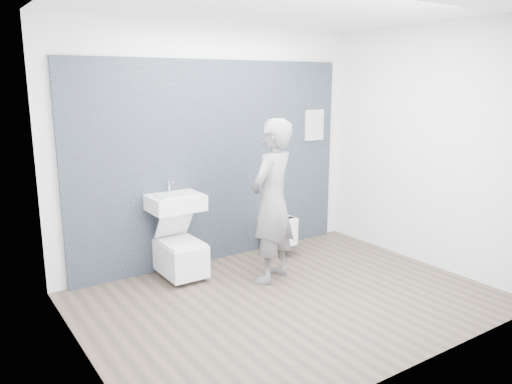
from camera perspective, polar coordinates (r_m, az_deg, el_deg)
ground at (r=5.17m, az=3.79°, el=-12.11°), size 4.00×4.00×0.00m
room_shell at (r=4.72m, az=4.10°, el=7.48°), size 4.00×4.00×4.00m
tile_wall at (r=6.31m, az=-4.45°, el=-7.47°), size 3.60×0.06×2.40m
washbasin at (r=5.57m, az=-9.18°, el=-1.15°), size 0.58×0.43×0.43m
toilet_square at (r=5.66m, az=-8.61°, el=-7.20°), size 0.42×0.61×0.75m
toilet_rounded at (r=6.34m, az=2.80°, el=-4.24°), size 0.33×0.56×0.30m
info_placard at (r=7.08m, az=6.36°, el=-5.24°), size 0.30×0.03×0.41m
visitor at (r=5.36m, az=1.84°, el=-1.09°), size 0.77×0.66×1.78m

